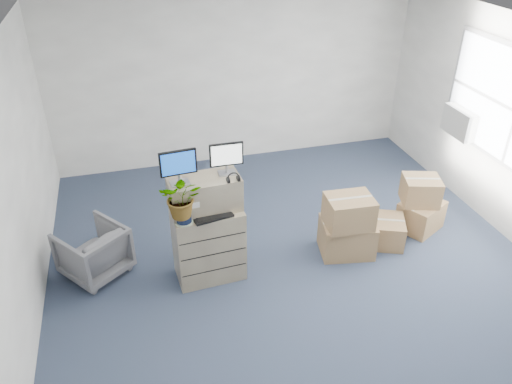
{
  "coord_description": "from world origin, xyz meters",
  "views": [
    {
      "loc": [
        -1.76,
        -4.27,
        4.07
      ],
      "look_at": [
        -0.49,
        0.4,
        1.14
      ],
      "focal_mm": 35.0,
      "sensor_mm": 36.0,
      "label": 1
    }
  ],
  "objects_px": {
    "potted_plant": "(182,202)",
    "office_chair": "(93,249)",
    "monitor_right": "(226,157)",
    "water_bottle": "(216,198)",
    "monitor_left": "(178,165)",
    "filing_cabinet_lower": "(209,243)",
    "keyboard": "(213,216)"
  },
  "relations": [
    {
      "from": "monitor_right",
      "to": "potted_plant",
      "type": "relative_size",
      "value": 0.64
    },
    {
      "from": "keyboard",
      "to": "office_chair",
      "type": "height_order",
      "value": "keyboard"
    },
    {
      "from": "monitor_left",
      "to": "monitor_right",
      "type": "bearing_deg",
      "value": 3.66
    },
    {
      "from": "monitor_right",
      "to": "office_chair",
      "type": "distance_m",
      "value": 2.03
    },
    {
      "from": "water_bottle",
      "to": "monitor_left",
      "type": "bearing_deg",
      "value": -173.14
    },
    {
      "from": "filing_cabinet_lower",
      "to": "water_bottle",
      "type": "xyz_separation_m",
      "value": [
        0.12,
        0.05,
        0.59
      ]
    },
    {
      "from": "water_bottle",
      "to": "keyboard",
      "type": "bearing_deg",
      "value": -110.43
    },
    {
      "from": "office_chair",
      "to": "monitor_right",
      "type": "bearing_deg",
      "value": 131.63
    },
    {
      "from": "potted_plant",
      "to": "filing_cabinet_lower",
      "type": "bearing_deg",
      "value": 30.92
    },
    {
      "from": "monitor_right",
      "to": "water_bottle",
      "type": "height_order",
      "value": "monitor_right"
    },
    {
      "from": "monitor_right",
      "to": "office_chair",
      "type": "xyz_separation_m",
      "value": [
        -1.62,
        0.31,
        -1.19
      ]
    },
    {
      "from": "monitor_left",
      "to": "keyboard",
      "type": "height_order",
      "value": "monitor_left"
    },
    {
      "from": "keyboard",
      "to": "potted_plant",
      "type": "xyz_separation_m",
      "value": [
        -0.32,
        -0.01,
        0.26
      ]
    },
    {
      "from": "filing_cabinet_lower",
      "to": "monitor_left",
      "type": "xyz_separation_m",
      "value": [
        -0.27,
        0.0,
        1.09
      ]
    },
    {
      "from": "filing_cabinet_lower",
      "to": "keyboard",
      "type": "xyz_separation_m",
      "value": [
        0.04,
        -0.15,
        0.48
      ]
    },
    {
      "from": "filing_cabinet_lower",
      "to": "keyboard",
      "type": "height_order",
      "value": "keyboard"
    },
    {
      "from": "monitor_left",
      "to": "office_chair",
      "type": "height_order",
      "value": "monitor_left"
    },
    {
      "from": "keyboard",
      "to": "office_chair",
      "type": "xyz_separation_m",
      "value": [
        -1.39,
        0.55,
        -0.59
      ]
    },
    {
      "from": "monitor_right",
      "to": "filing_cabinet_lower",
      "type": "bearing_deg",
      "value": -161.25
    },
    {
      "from": "keyboard",
      "to": "potted_plant",
      "type": "bearing_deg",
      "value": 171.8
    },
    {
      "from": "monitor_right",
      "to": "water_bottle",
      "type": "distance_m",
      "value": 0.52
    },
    {
      "from": "filing_cabinet_lower",
      "to": "monitor_left",
      "type": "relative_size",
      "value": 2.31
    },
    {
      "from": "water_bottle",
      "to": "potted_plant",
      "type": "relative_size",
      "value": 0.4
    },
    {
      "from": "filing_cabinet_lower",
      "to": "keyboard",
      "type": "bearing_deg",
      "value": -77.71
    },
    {
      "from": "monitor_left",
      "to": "monitor_right",
      "type": "distance_m",
      "value": 0.55
    },
    {
      "from": "monitor_left",
      "to": "office_chair",
      "type": "relative_size",
      "value": 0.57
    },
    {
      "from": "filing_cabinet_lower",
      "to": "keyboard",
      "type": "relative_size",
      "value": 2.09
    },
    {
      "from": "potted_plant",
      "to": "office_chair",
      "type": "height_order",
      "value": "potted_plant"
    },
    {
      "from": "monitor_left",
      "to": "monitor_right",
      "type": "xyz_separation_m",
      "value": [
        0.54,
        0.09,
        -0.01
      ]
    },
    {
      "from": "keyboard",
      "to": "water_bottle",
      "type": "distance_m",
      "value": 0.24
    },
    {
      "from": "filing_cabinet_lower",
      "to": "water_bottle",
      "type": "relative_size",
      "value": 3.95
    },
    {
      "from": "water_bottle",
      "to": "office_chair",
      "type": "height_order",
      "value": "water_bottle"
    }
  ]
}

